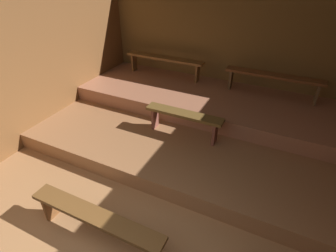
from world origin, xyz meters
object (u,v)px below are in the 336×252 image
at_px(bench_middle_left, 164,60).
at_px(bench_lower_center, 184,117).
at_px(bench_floor_center, 96,219).
at_px(bench_middle_right, 273,78).

bearing_deg(bench_middle_left, bench_lower_center, -54.17).
xyz_separation_m(bench_floor_center, bench_middle_left, (-1.07, 4.02, 0.59)).
distance_m(bench_middle_left, bench_middle_right, 2.50).
bearing_deg(bench_floor_center, bench_middle_left, 104.96).
height_order(bench_floor_center, bench_middle_left, bench_middle_left).
bearing_deg(bench_lower_center, bench_middle_right, 55.14).
bearing_deg(bench_middle_left, bench_floor_center, -75.04).
bearing_deg(bench_lower_center, bench_floor_center, -95.03).
relative_size(bench_lower_center, bench_middle_left, 0.72).
relative_size(bench_floor_center, bench_lower_center, 1.31).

